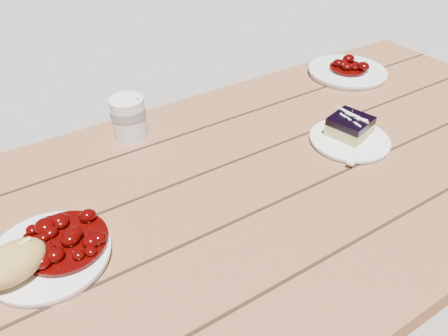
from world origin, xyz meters
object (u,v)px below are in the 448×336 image
dessert_plate (349,140)px  coffee_cup (129,118)px  blueberry_cake (350,126)px  second_plate (347,72)px  picnic_table (206,256)px  bread_roll (12,263)px  main_plate (50,256)px

dessert_plate → coffee_cup: 0.53m
blueberry_cake → second_plate: 0.36m
picnic_table → bread_roll: bearing=-179.2°
blueberry_cake → bread_roll: bearing=166.5°
main_plate → bread_roll: bearing=-160.0°
dessert_plate → coffee_cup: bearing=144.2°
main_plate → coffee_cup: (0.27, 0.29, 0.04)m
dessert_plate → second_plate: 0.38m
bread_roll → blueberry_cake: 0.76m
coffee_cup → blueberry_cake: bearing=-33.9°
bread_roll → coffee_cup: size_ratio=1.11×
picnic_table → second_plate: bearing=21.7°
main_plate → dessert_plate: (0.70, -0.02, -0.00)m
bread_roll → second_plate: bread_roll is taller
picnic_table → second_plate: 0.74m
main_plate → bread_roll: size_ratio=1.81×
dessert_plate → picnic_table: bearing=179.5°
main_plate → picnic_table: bearing=-2.9°
picnic_table → main_plate: main_plate is taller
bread_roll → coffee_cup: 0.45m
picnic_table → main_plate: (-0.30, 0.02, 0.17)m
blueberry_cake → coffee_cup: size_ratio=1.05×
dessert_plate → blueberry_cake: (0.01, 0.02, 0.03)m
main_plate → coffee_cup: bearing=46.6°
blueberry_cake → second_plate: bearing=30.0°
bread_roll → dessert_plate: bread_roll is taller
bread_roll → blueberry_cake: size_ratio=1.06×
picnic_table → bread_roll: bread_roll is taller
main_plate → dessert_plate: bearing=-1.5°
bread_roll → dessert_plate: bearing=0.1°
coffee_cup → second_plate: size_ratio=0.44×
coffee_cup → main_plate: bearing=-133.4°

